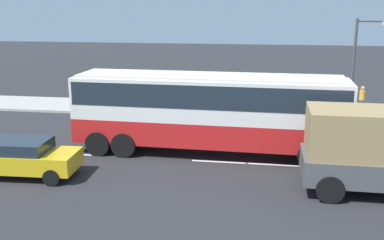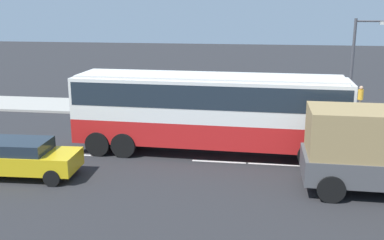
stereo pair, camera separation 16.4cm
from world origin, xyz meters
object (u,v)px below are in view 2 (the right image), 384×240
object	(u,v)px
coach_bus	(209,106)
pedestrian_at_crossing	(360,97)
car_yellow_taxi	(21,157)
street_lamp	(357,62)
pedestrian_near_curb	(226,98)

from	to	relation	value
coach_bus	pedestrian_at_crossing	distance (m)	12.09
car_yellow_taxi	street_lamp	bearing A→B (deg)	33.93
pedestrian_at_crossing	street_lamp	xyz separation A→B (m)	(-0.80, -1.93, 2.39)
pedestrian_near_curb	street_lamp	bearing A→B (deg)	-143.78
coach_bus	pedestrian_near_curb	xyz separation A→B (m)	(0.26, 7.13, -1.04)
coach_bus	pedestrian_near_curb	size ratio (longest dim) A/B	6.84
coach_bus	car_yellow_taxi	bearing A→B (deg)	-148.93
pedestrian_near_curb	pedestrian_at_crossing	xyz separation A→B (m)	(8.05, 1.59, -0.06)
street_lamp	pedestrian_near_curb	bearing A→B (deg)	177.28
car_yellow_taxi	pedestrian_at_crossing	size ratio (longest dim) A/B	2.68
coach_bus	pedestrian_at_crossing	xyz separation A→B (m)	(8.31, 8.72, -1.11)
car_yellow_taxi	pedestrian_near_curb	bearing A→B (deg)	54.32
pedestrian_at_crossing	street_lamp	bearing A→B (deg)	73.16
pedestrian_at_crossing	street_lamp	world-z (taller)	street_lamp
coach_bus	street_lamp	world-z (taller)	street_lamp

